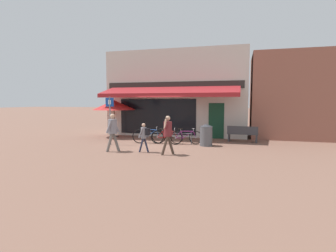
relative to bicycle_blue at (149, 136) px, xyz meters
name	(u,v)px	position (x,y,z in m)	size (l,w,h in m)	color
ground_plane	(155,143)	(0.29, 0.12, -0.39)	(160.00, 160.00, 0.00)	brown
shop_front	(178,94)	(0.55, 4.25, 2.30)	(8.93, 4.94, 5.40)	beige
neighbour_building	(304,96)	(8.31, 4.77, 2.13)	(6.19, 4.00, 5.04)	#8E5647
bike_rack_rail	(168,135)	(0.97, 0.16, 0.06)	(2.60, 0.04, 0.57)	#47494F
bicycle_blue	(149,136)	(0.00, 0.00, 0.00)	(1.72, 0.57, 0.87)	black
bicycle_red	(167,137)	(0.95, 0.11, -0.03)	(1.65, 0.56, 0.81)	black
bicycle_purple	(186,137)	(1.92, 0.16, -0.02)	(1.65, 0.82, 0.85)	black
pedestrian_adult	(168,131)	(1.75, -2.60, 0.60)	(0.53, 0.61, 1.62)	#47382D
pedestrian_child	(144,134)	(0.63, -2.35, 0.40)	(0.49, 0.36, 1.27)	#282D47
pedestrian_second_adult	(113,129)	(-0.76, -2.55, 0.61)	(0.55, 0.68, 1.67)	slate
litter_bin	(206,135)	(2.99, 0.01, 0.15)	(0.63, 0.63, 1.08)	#515459
parking_sign	(110,115)	(-1.73, -0.96, 1.10)	(0.44, 0.07, 2.43)	slate
cafe_parasol	(114,105)	(-2.95, 1.90, 1.58)	(2.64, 2.64, 2.27)	#4C3D2D
park_bench	(243,134)	(4.73, 1.72, 0.07)	(1.64, 0.61, 0.87)	#38383D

